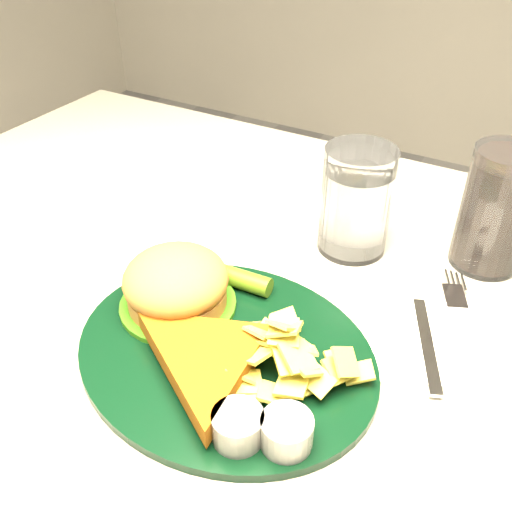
{
  "coord_description": "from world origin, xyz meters",
  "views": [
    {
      "loc": [
        0.25,
        -0.45,
        1.16
      ],
      "look_at": [
        0.0,
        -0.01,
        0.8
      ],
      "focal_mm": 40.0,
      "sensor_mm": 36.0,
      "label": 1
    }
  ],
  "objects_px": {
    "water_glass": "(356,201)",
    "fork_napkin": "(429,338)",
    "table": "(259,475)",
    "cola_glass": "(497,210)",
    "dinner_plate": "(224,330)"
  },
  "relations": [
    {
      "from": "water_glass",
      "to": "fork_napkin",
      "type": "distance_m",
      "value": 0.19
    },
    {
      "from": "table",
      "to": "fork_napkin",
      "type": "xyz_separation_m",
      "value": [
        0.19,
        0.01,
        0.38
      ]
    },
    {
      "from": "table",
      "to": "water_glass",
      "type": "height_order",
      "value": "water_glass"
    },
    {
      "from": "table",
      "to": "cola_glass",
      "type": "xyz_separation_m",
      "value": [
        0.21,
        0.17,
        0.45
      ]
    },
    {
      "from": "table",
      "to": "dinner_plate",
      "type": "height_order",
      "value": "dinner_plate"
    },
    {
      "from": "table",
      "to": "cola_glass",
      "type": "height_order",
      "value": "cola_glass"
    },
    {
      "from": "water_glass",
      "to": "fork_napkin",
      "type": "relative_size",
      "value": 0.76
    },
    {
      "from": "dinner_plate",
      "to": "cola_glass",
      "type": "distance_m",
      "value": 0.34
    },
    {
      "from": "table",
      "to": "dinner_plate",
      "type": "xyz_separation_m",
      "value": [
        0.02,
        -0.11,
        0.41
      ]
    },
    {
      "from": "water_glass",
      "to": "table",
      "type": "bearing_deg",
      "value": -116.36
    },
    {
      "from": "table",
      "to": "cola_glass",
      "type": "distance_m",
      "value": 0.53
    },
    {
      "from": "fork_napkin",
      "to": "water_glass",
      "type": "bearing_deg",
      "value": 114.78
    },
    {
      "from": "cola_glass",
      "to": "table",
      "type": "bearing_deg",
      "value": -140.82
    },
    {
      "from": "table",
      "to": "cola_glass",
      "type": "bearing_deg",
      "value": 39.18
    },
    {
      "from": "table",
      "to": "fork_napkin",
      "type": "relative_size",
      "value": 6.86
    }
  ]
}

